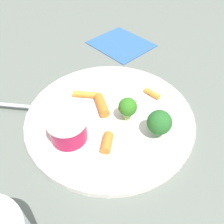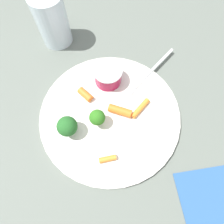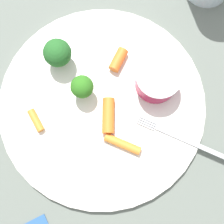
{
  "view_description": "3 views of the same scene",
  "coord_description": "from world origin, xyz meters",
  "views": [
    {
      "loc": [
        0.11,
        0.29,
        0.33
      ],
      "look_at": [
        0.0,
        0.01,
        0.03
      ],
      "focal_mm": 37.71,
      "sensor_mm": 36.0,
      "label": 1
    },
    {
      "loc": [
        -0.16,
        -0.04,
        0.41
      ],
      "look_at": [
        0.0,
        -0.0,
        0.02
      ],
      "focal_mm": 30.72,
      "sensor_mm": 36.0,
      "label": 2
    },
    {
      "loc": [
        0.01,
        -0.11,
        0.46
      ],
      "look_at": [
        0.01,
        -0.02,
        0.03
      ],
      "focal_mm": 48.29,
      "sensor_mm": 36.0,
      "label": 3
    }
  ],
  "objects": [
    {
      "name": "carrot_stick_2",
      "position": [
        -0.1,
        -0.02,
        0.02
      ],
      "size": [
        0.02,
        0.04,
        0.01
      ],
      "primitive_type": "cylinder",
      "rotation": [
        1.57,
        0.0,
        0.43
      ],
      "color": "orange",
      "rests_on": "plate"
    },
    {
      "name": "fork",
      "position": [
        0.13,
        -0.07,
        0.01
      ],
      "size": [
        0.17,
        0.1,
        0.0
      ],
      "color": "#BABEC3",
      "rests_on": "plate"
    },
    {
      "name": "carrot_stick_0",
      "position": [
        0.03,
        0.07,
        0.02
      ],
      "size": [
        0.03,
        0.04,
        0.02
      ],
      "primitive_type": "cylinder",
      "rotation": [
        1.57,
        0.0,
        5.73
      ],
      "color": "orange",
      "rests_on": "plate"
    },
    {
      "name": "sauce_cup",
      "position": [
        0.09,
        0.02,
        0.03
      ],
      "size": [
        0.07,
        0.07,
        0.04
      ],
      "color": "#9C123A",
      "rests_on": "plate"
    },
    {
      "name": "ground_plane",
      "position": [
        0.0,
        0.0,
        0.0
      ],
      "size": [
        2.4,
        2.4,
        0.0
      ],
      "primitive_type": "plane",
      "color": "#5C635B"
    },
    {
      "name": "carrot_stick_3",
      "position": [
        0.01,
        -0.02,
        0.02
      ],
      "size": [
        0.02,
        0.05,
        0.02
      ],
      "primitive_type": "cylinder",
      "rotation": [
        1.57,
        0.0,
        6.18
      ],
      "color": "orange",
      "rests_on": "plate"
    },
    {
      "name": "broccoli_floret_0",
      "position": [
        -0.03,
        0.02,
        0.04
      ],
      "size": [
        0.03,
        0.03,
        0.05
      ],
      "color": "#8DB95B",
      "rests_on": "plate"
    },
    {
      "name": "carrot_stick_1",
      "position": [
        0.02,
        -0.06,
        0.02
      ],
      "size": [
        0.05,
        0.04,
        0.01
      ],
      "primitive_type": "cylinder",
      "rotation": [
        1.57,
        0.0,
        4.22
      ],
      "color": "orange",
      "rests_on": "plate"
    },
    {
      "name": "broccoli_floret_1",
      "position": [
        -0.06,
        0.08,
        0.04
      ],
      "size": [
        0.04,
        0.04,
        0.05
      ],
      "color": "#84C372",
      "rests_on": "plate"
    },
    {
      "name": "plate",
      "position": [
        0.0,
        0.0,
        0.01
      ],
      "size": [
        0.32,
        0.32,
        0.01
      ],
      "primitive_type": "cylinder",
      "color": "silver",
      "rests_on": "ground_plane"
    }
  ]
}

